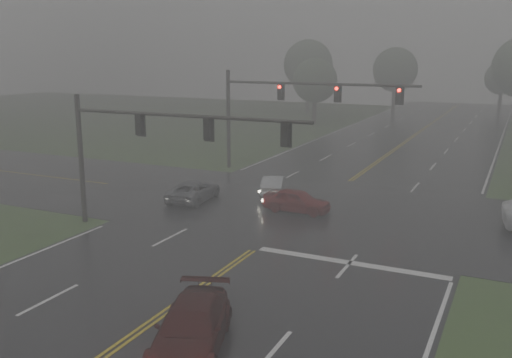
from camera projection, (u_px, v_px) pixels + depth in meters
The scene contains 13 objects.
main_road at pixel (299, 218), 31.51m from camera, with size 18.00×160.00×0.02m, color black.
cross_street at pixel (312, 209), 33.27m from camera, with size 120.00×14.00×0.02m, color black.
stop_bar at pixel (350, 263), 24.69m from camera, with size 8.50×0.50×0.01m, color silver.
sedan_maroon at pixel (192, 350), 17.51m from camera, with size 2.01×4.95×1.44m, color #340A09.
sedan_red at pixel (297, 212), 32.61m from camera, with size 1.56×3.87×1.32m, color maroon.
sedan_silver at pixel (274, 195), 36.57m from camera, with size 1.33×3.81×1.26m, color #A4A7AC.
car_grey at pixel (194, 201), 35.05m from camera, with size 2.05×4.44×1.23m, color #595B61.
signal_gantry_near at pixel (143, 138), 28.04m from camera, with size 13.04×0.30×6.83m.
signal_gantry_far at pixel (283, 101), 42.30m from camera, with size 14.74×0.39×7.62m.
tree_nw_a at pixel (315, 81), 71.92m from camera, with size 5.63×5.63×8.27m.
tree_n_mid at pixel (395, 70), 84.98m from camera, with size 6.62×6.62×9.72m.
tree_nw_b at pixel (308, 65), 85.23m from camera, with size 7.38×7.38×10.84m.
tree_n_far at pixel (502, 78), 88.15m from camera, with size 5.19×5.19×7.62m.
Camera 1 is at (10.78, -8.40, 8.94)m, focal length 40.00 mm.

